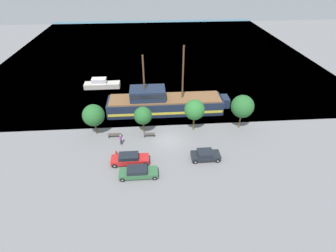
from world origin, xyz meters
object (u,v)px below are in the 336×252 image
pirate_ship (163,103)px  bench_promenade_east (115,135)px  parked_car_curb_rear (138,172)px  parked_car_curb_front (130,159)px  pedestrian_walking_near (121,140)px  moored_boat_dockside (102,84)px  fire_hydrant (116,153)px  bench_promenade_west (149,134)px  parked_car_curb_mid (205,155)px

pirate_ship → bench_promenade_east: pirate_ship is taller
parked_car_curb_rear → bench_promenade_east: (-3.71, 8.59, -0.21)m
parked_car_curb_front → bench_promenade_east: (-2.56, 6.06, -0.28)m
pirate_ship → pedestrian_walking_near: 11.40m
pirate_ship → parked_car_curb_rear: size_ratio=4.39×
moored_boat_dockside → fire_hydrant: moored_boat_dockside is taller
bench_promenade_west → bench_promenade_east: bearing=177.4°
moored_boat_dockside → parked_car_curb_rear: moored_boat_dockside is taller
pirate_ship → fire_hydrant: size_ratio=27.57×
bench_promenade_east → parked_car_curb_front: bearing=-67.1°
parked_car_curb_front → fire_hydrant: bearing=137.6°
moored_boat_dockside → parked_car_curb_rear: size_ratio=1.51×
pirate_ship → parked_car_curb_front: size_ratio=4.25×
bench_promenade_east → parked_car_curb_rear: bearing=-66.6°
fire_hydrant → bench_promenade_west: 6.12m
pirate_ship → pedestrian_walking_near: pirate_ship is taller
moored_boat_dockside → bench_promenade_east: moored_boat_dockside is taller
fire_hydrant → bench_promenade_west: (4.63, 4.01, 0.02)m
bench_promenade_west → pedestrian_walking_near: 4.42m
parked_car_curb_rear → bench_promenade_east: bearing=113.4°
parked_car_curb_mid → parked_car_curb_rear: 9.35m
moored_boat_dockside → fire_hydrant: bearing=-77.5°
parked_car_curb_mid → bench_promenade_west: bearing=142.5°
moored_boat_dockside → pedestrian_walking_near: size_ratio=4.34×
parked_car_curb_rear → parked_car_curb_front: bearing=114.5°
bench_promenade_east → fire_hydrant: bearing=-82.2°
fire_hydrant → parked_car_curb_front: bearing=-42.4°
moored_boat_dockside → parked_car_curb_rear: bearing=-73.2°
moored_boat_dockside → parked_car_curb_front: size_ratio=1.46×
moored_boat_dockside → parked_car_curb_mid: 29.55m
parked_car_curb_mid → parked_car_curb_rear: parked_car_curb_mid is taller
bench_promenade_east → pedestrian_walking_near: pedestrian_walking_near is taller
pirate_ship → parked_car_curb_mid: 14.24m
fire_hydrant → bench_promenade_west: bearing=40.9°
pirate_ship → fire_hydrant: pirate_ship is taller
moored_boat_dockside → parked_car_curb_mid: size_ratio=1.87×
parked_car_curb_mid → bench_promenade_east: (-12.69, 6.00, -0.24)m
parked_car_curb_mid → bench_promenade_west: size_ratio=2.38×
parked_car_curb_mid → fire_hydrant: size_ratio=5.08×
pedestrian_walking_near → moored_boat_dockside: bearing=105.3°
fire_hydrant → pedestrian_walking_near: (0.51, 2.46, 0.44)m
fire_hydrant → bench_promenade_west: size_ratio=0.47×
pirate_ship → parked_car_curb_rear: bearing=-104.5°
pirate_ship → moored_boat_dockside: (-12.21, 10.77, -0.89)m
parked_car_curb_mid → bench_promenade_east: size_ratio=1.99×
bench_promenade_west → parked_car_curb_mid: bearing=-37.5°
moored_boat_dockside → pedestrian_walking_near: bearing=-74.7°
moored_boat_dockside → parked_car_curb_front: 25.16m
moored_boat_dockside → bench_promenade_west: (9.58, -18.37, -0.32)m
parked_car_curb_front → bench_promenade_west: (2.65, 5.82, -0.29)m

